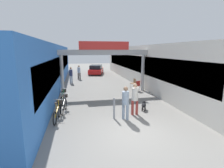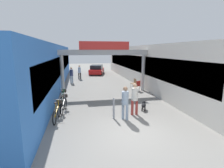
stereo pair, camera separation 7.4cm
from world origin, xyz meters
name	(u,v)px [view 1 (the left image)]	position (x,y,z in m)	size (l,w,h in m)	color
ground_plane	(132,133)	(0.00, 0.00, 0.00)	(80.00, 80.00, 0.00)	gray
storefront_left	(46,66)	(-5.09, 11.00, 1.94)	(3.00, 26.00, 3.88)	blue
storefront_right	(146,65)	(5.09, 11.00, 1.94)	(3.00, 26.00, 3.88)	beige
arcade_sign_gateway	(104,57)	(0.00, 7.49, 2.93)	(7.40, 0.47, 4.12)	#B2B2B2
pedestrian_with_dog	(135,97)	(0.80, 2.03, 0.99)	(0.39, 0.36, 1.73)	#99332D
pedestrian_companion	(126,101)	(0.13, 1.49, 0.97)	(0.48, 0.48, 1.70)	#8C9EB2
pedestrian_carrying_crate	(71,74)	(-2.81, 12.08, 0.98)	(0.48, 0.48, 1.71)	#8C9EB2
pedestrian_elderly_walking	(79,71)	(-1.95, 14.61, 0.96)	(0.47, 0.47, 1.68)	black
dog_on_leash	(144,105)	(1.57, 2.65, 0.30)	(0.47, 0.68, 0.48)	black
bicycle_orange_nearest	(57,112)	(-3.20, 2.08, 0.44)	(0.46, 1.69, 0.98)	black
bicycle_silver_second	(64,104)	(-2.96, 3.27, 0.44)	(0.46, 1.69, 0.98)	black
bicycle_green_third	(63,98)	(-3.12, 4.66, 0.44)	(0.46, 1.69, 0.98)	black
bollard_post_metal	(114,108)	(-0.40, 1.71, 0.56)	(0.10, 0.10, 1.10)	gray
cafe_chair_red_nearer	(137,85)	(2.82, 7.33, 0.54)	(0.50, 0.50, 0.89)	gray
cafe_chair_wood_farther	(134,82)	(2.86, 8.43, 0.54)	(0.46, 0.46, 0.89)	gray
parked_car_red	(96,70)	(0.56, 18.86, 0.64)	(2.66, 4.30, 1.33)	red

